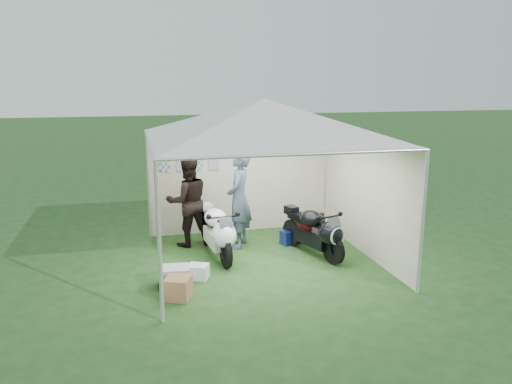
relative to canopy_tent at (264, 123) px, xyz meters
The scene contains 11 objects.
ground 2.58m from the canopy_tent, 89.22° to the right, with size 80.00×80.00×0.00m, color #21421A.
canopy_tent is the anchor object (origin of this frame).
motorcycle_white 2.23m from the canopy_tent, 155.85° to the left, with size 0.53×1.91×0.94m.
motorcycle_black 2.32m from the canopy_tent, ahead, with size 0.79×1.76×0.89m.
paddock_stand 2.67m from the canopy_tent, 45.21° to the left, with size 0.39×0.24×0.29m, color #1F33AF.
person_dark_jacket 2.42m from the canopy_tent, 135.74° to the left, with size 0.89×0.70×1.84m, color black.
person_blue_jacket 1.84m from the canopy_tent, 107.23° to the left, with size 0.72×0.47×1.98m, color slate.
equipment_box 2.79m from the canopy_tent, 35.61° to the left, with size 0.55×0.44×0.55m, color black.
crate_0 3.07m from the canopy_tent, 154.82° to the right, with size 0.49×0.38×0.32m, color #AFB4B8.
crate_1 3.23m from the canopy_tent, 142.58° to the right, with size 0.38×0.38×0.34m, color olive.
crate_2 2.84m from the canopy_tent, 155.42° to the right, with size 0.33×0.28×0.24m, color silver.
Camera 1 is at (-2.27, -8.56, 3.32)m, focal length 35.00 mm.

